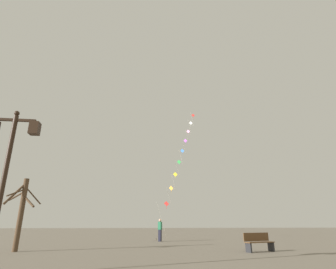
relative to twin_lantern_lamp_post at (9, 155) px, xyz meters
name	(u,v)px	position (x,y,z in m)	size (l,w,h in m)	color
ground_plane	(124,243)	(3.21, 12.34, -3.27)	(160.00, 160.00, 0.00)	#756B5B
twin_lantern_lamp_post	(9,155)	(0.00, 0.00, 0.00)	(1.49, 0.28, 4.70)	black
kite_train	(181,156)	(8.98, 21.12, 5.46)	(6.13, 10.21, 16.14)	brown
kite_flyer	(160,229)	(5.98, 14.29, -2.36)	(0.40, 0.62, 1.71)	#1E1E2D
bare_tree	(21,211)	(-2.00, 6.88, -1.30)	(1.77, 1.44, 3.63)	#4C3826
park_bench	(259,242)	(10.05, 5.33, -2.82)	(1.66, 0.90, 0.89)	brown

